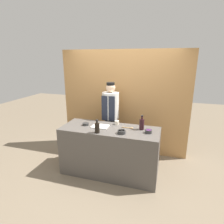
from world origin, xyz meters
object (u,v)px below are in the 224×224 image
sauce_bowl_orange (86,124)px  bottle_wine (142,124)px  cutting_board (100,126)px  bottle_soy (97,128)px  sauce_bowl_purple (148,131)px  chef_center (111,118)px  cup_cream (117,123)px  sauce_bowl_yellow (121,132)px  wooden_spoon (129,128)px

sauce_bowl_orange → bottle_wine: 1.09m
sauce_bowl_orange → cutting_board: bearing=-1.1°
cutting_board → bottle_soy: bottle_soy is taller
bottle_wine → sauce_bowl_purple: bearing=-44.1°
chef_center → bottle_wine: bearing=-33.9°
sauce_bowl_orange → cutting_board: (0.30, -0.01, -0.02)m
cutting_board → cup_cream: cup_cream is taller
sauce_bowl_purple → cutting_board: (-0.92, 0.03, -0.02)m
cup_cream → sauce_bowl_yellow: bearing=-64.5°
bottle_wine → cup_cream: size_ratio=3.17×
sauce_bowl_purple → sauce_bowl_orange: size_ratio=0.99×
bottle_wine → chef_center: (-0.76, 0.51, -0.12)m
bottle_wine → bottle_soy: bottle_wine is taller
bottle_wine → cup_cream: bottle_wine is taller
bottle_soy → wooden_spoon: 0.62m
sauce_bowl_orange → chef_center: 0.69m
cup_cream → cutting_board: bearing=-138.8°
sauce_bowl_yellow → sauce_bowl_orange: bearing=165.4°
sauce_bowl_yellow → cutting_board: size_ratio=0.46×
sauce_bowl_orange → bottle_soy: 0.46m
bottle_wine → sauce_bowl_yellow: bearing=-135.5°
wooden_spoon → bottle_wine: bearing=3.5°
sauce_bowl_yellow → wooden_spoon: sauce_bowl_yellow is taller
cutting_board → cup_cream: (0.27, 0.23, 0.03)m
cutting_board → bottle_wine: bearing=7.7°
cup_cream → chef_center: size_ratio=0.05×
bottle_soy → wooden_spoon: bottle_soy is taller
wooden_spoon → chef_center: bearing=134.8°
wooden_spoon → sauce_bowl_yellow: bearing=-103.3°
sauce_bowl_purple → sauce_bowl_orange: 1.22m
cutting_board → cup_cream: bearing=41.2°
cutting_board → sauce_bowl_orange: bearing=178.9°
wooden_spoon → chef_center: chef_center is taller
cutting_board → sauce_bowl_purple: bearing=-2.0°
bottle_wine → wooden_spoon: (-0.24, -0.01, -0.10)m
cutting_board → sauce_bowl_yellow: bearing=-22.5°
sauce_bowl_orange → cup_cream: cup_cream is taller
bottle_soy → sauce_bowl_orange: bearing=140.8°
chef_center → cutting_board: bearing=-91.5°
bottle_wine → cup_cream: bearing=165.8°
cutting_board → wooden_spoon: bearing=9.5°
chef_center → sauce_bowl_purple: bearing=-35.7°
sauce_bowl_yellow → cup_cream: size_ratio=1.66×
sauce_bowl_purple → cup_cream: cup_cream is taller
sauce_bowl_orange → cutting_board: sauce_bowl_orange is taller
bottle_soy → cup_cream: (0.22, 0.52, -0.06)m
sauce_bowl_purple → wooden_spoon: size_ratio=0.55×
cutting_board → bottle_soy: size_ratio=1.29×
sauce_bowl_yellow → wooden_spoon: 0.29m
sauce_bowl_yellow → chef_center: 0.93m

